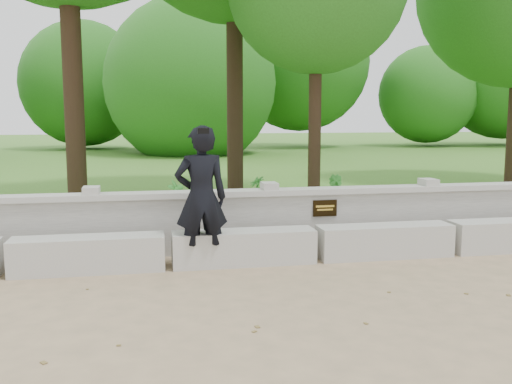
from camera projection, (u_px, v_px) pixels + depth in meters
The scene contains 8 objects.
ground at pixel (369, 305), 5.96m from camera, with size 80.00×80.00×0.00m, color tan.
lawn at pixel (213, 169), 19.56m from camera, with size 40.00×22.00×0.25m, color #3D6B25.
concrete_bench at pixel (316, 244), 7.78m from camera, with size 11.90×0.45×0.45m.
parapet_wall at pixel (302, 218), 8.43m from camera, with size 12.50×0.35×0.90m.
man_main at pixel (201, 198), 7.27m from camera, with size 0.70×0.62×1.85m.
shrub_a at pixel (177, 200), 9.43m from camera, with size 0.35×0.23×0.66m, color #317D2A.
shrub_b at pixel (337, 190), 10.91m from camera, with size 0.32×0.26×0.59m, color #317D2A.
shrub_d at pixel (257, 192), 10.67m from camera, with size 0.32×0.29×0.58m, color #317D2A.
Camera 1 is at (-2.26, -5.41, 1.99)m, focal length 40.00 mm.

